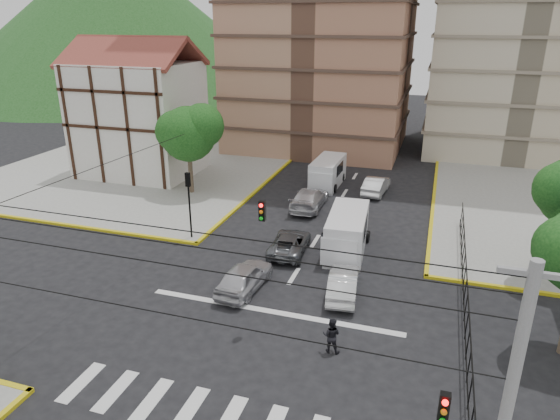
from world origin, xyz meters
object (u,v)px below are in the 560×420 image
at_px(traffic_light_nw, 189,194).
at_px(van_right_lane, 346,235).
at_px(car_white_front_right, 343,283).
at_px(pedestrian_crosswalk, 331,335).
at_px(van_left_lane, 327,174).
at_px(car_silver_front_left, 244,277).

xyz_separation_m(traffic_light_nw, van_right_lane, (9.99, 1.08, -1.89)).
bearing_deg(car_white_front_right, pedestrian_crosswalk, 88.24).
height_order(traffic_light_nw, pedestrian_crosswalk, traffic_light_nw).
bearing_deg(van_right_lane, traffic_light_nw, -178.17).
distance_m(van_right_lane, van_left_lane, 12.99).
relative_size(traffic_light_nw, van_right_lane, 0.77).
relative_size(car_silver_front_left, car_white_front_right, 1.06).
height_order(traffic_light_nw, van_right_lane, traffic_light_nw).
distance_m(traffic_light_nw, van_right_lane, 10.23).
bearing_deg(car_silver_front_left, van_left_lane, -86.40).
relative_size(van_right_lane, car_silver_front_left, 1.30).
relative_size(van_left_lane, car_silver_front_left, 1.21).
distance_m(van_right_lane, car_silver_front_left, 7.44).
height_order(car_silver_front_left, pedestrian_crosswalk, pedestrian_crosswalk).
bearing_deg(van_left_lane, car_white_front_right, -72.79).
xyz_separation_m(van_right_lane, pedestrian_crosswalk, (1.25, -9.87, -0.41)).
height_order(traffic_light_nw, van_left_lane, traffic_light_nw).
xyz_separation_m(traffic_light_nw, car_silver_front_left, (5.70, -4.97, -2.36)).
relative_size(van_left_lane, car_white_front_right, 1.28).
height_order(van_right_lane, pedestrian_crosswalk, van_right_lane).
distance_m(car_white_front_right, pedestrian_crosswalk, 4.88).
distance_m(traffic_light_nw, car_silver_front_left, 7.93).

